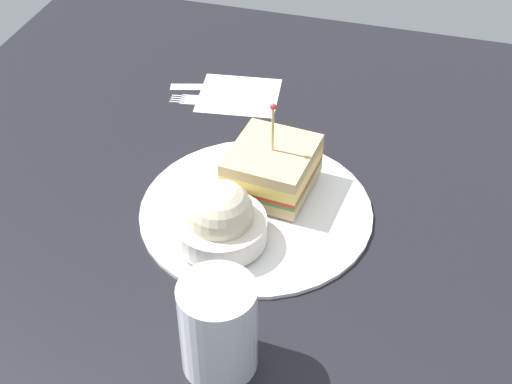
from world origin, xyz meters
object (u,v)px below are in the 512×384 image
object	(u,v)px
coleslaw_bowl	(220,220)
knife	(214,86)
napkin	(239,95)
drink_glass	(218,330)
plate	(256,209)
sandwich_half_center	(272,168)
fork	(207,101)

from	to	relation	value
coleslaw_bowl	knife	world-z (taller)	coleslaw_bowl
napkin	drink_glass	bearing A→B (deg)	-74.98
plate	sandwich_half_center	xyz separation A→B (cm)	(0.71, 3.89, 2.98)
coleslaw_bowl	fork	distance (cm)	27.21
napkin	plate	bearing A→B (deg)	-68.15
drink_glass	napkin	xyz separation A→B (cm)	(-11.21, 41.75, -4.24)
sandwich_half_center	knife	distance (cm)	23.29
plate	coleslaw_bowl	world-z (taller)	coleslaw_bowl
drink_glass	coleslaw_bowl	bearing A→B (deg)	107.85
sandwich_half_center	fork	distance (cm)	20.39
plate	fork	bearing A→B (deg)	122.69
drink_glass	plate	bearing A→B (deg)	97.05
napkin	knife	xyz separation A→B (cm)	(-3.81, 0.97, 0.10)
plate	coleslaw_bowl	size ratio (longest dim) A/B	2.66
drink_glass	napkin	bearing A→B (deg)	105.02
drink_glass	fork	xyz separation A→B (cm)	(-14.80, 39.17, -4.14)
coleslaw_bowl	fork	world-z (taller)	coleslaw_bowl
coleslaw_bowl	napkin	xyz separation A→B (cm)	(-6.64, 27.58, -3.41)
plate	knife	xyz separation A→B (cm)	(-12.55, 22.76, -0.29)
sandwich_half_center	coleslaw_bowl	world-z (taller)	sandwich_half_center
plate	coleslaw_bowl	bearing A→B (deg)	-109.94
coleslaw_bowl	drink_glass	size ratio (longest dim) A/B	1.01
plate	knife	bearing A→B (deg)	118.87
fork	coleslaw_bowl	bearing A→B (deg)	-67.74
drink_glass	knife	bearing A→B (deg)	109.37
fork	sandwich_half_center	bearing A→B (deg)	-49.60
napkin	knife	bearing A→B (deg)	165.74
plate	fork	size ratio (longest dim) A/B	1.97
sandwich_half_center	coleslaw_bowl	distance (cm)	10.07
coleslaw_bowl	fork	size ratio (longest dim) A/B	0.74
sandwich_half_center	coleslaw_bowl	xyz separation A→B (cm)	(-2.81, -9.67, 0.03)
sandwich_half_center	fork	size ratio (longest dim) A/B	0.85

